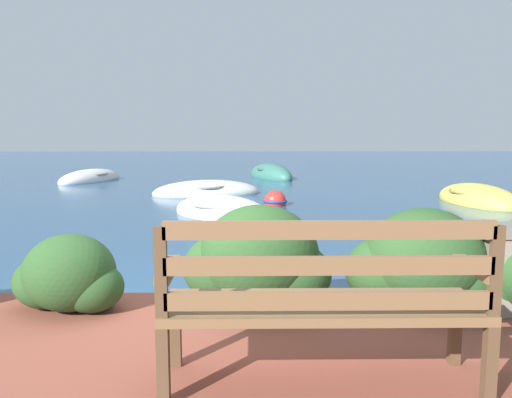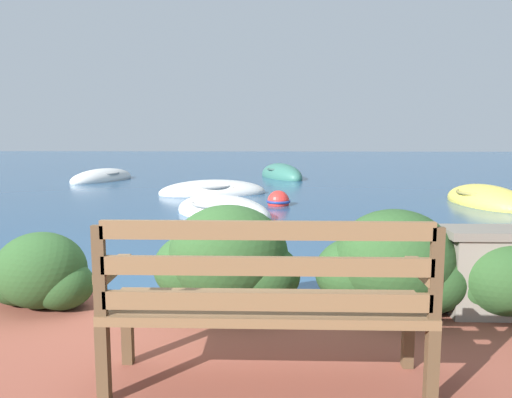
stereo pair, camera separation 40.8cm
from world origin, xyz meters
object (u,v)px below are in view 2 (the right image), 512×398
Objects in this scene: rowboat_mid at (486,201)px; mooring_buoy at (278,201)px; rowboat_nearest at (222,212)px; park_bench at (266,299)px; rowboat_outer at (102,179)px; rowboat_distant at (281,176)px; rowboat_far at (213,192)px.

rowboat_mid is 4.62m from mooring_buoy.
rowboat_mid is (5.69, 1.72, 0.00)m from rowboat_nearest.
park_bench is 0.61× the size of rowboat_mid.
rowboat_distant is at bearing -61.02° from rowboat_outer.
rowboat_mid reaches higher than rowboat_far.
park_bench is at bearing -91.26° from mooring_buoy.
rowboat_nearest is 8.35m from rowboat_distant.
park_bench reaches higher than rowboat_far.
rowboat_mid is at bearing 3.74° from mooring_buoy.
rowboat_mid reaches higher than mooring_buoy.
park_bench reaches higher than mooring_buoy.
rowboat_nearest reaches higher than rowboat_outer.
mooring_buoy is (0.18, 8.32, -0.62)m from park_bench.
rowboat_far is at bearing -110.43° from rowboat_mid.
rowboat_far is at bearing 101.16° from park_bench.
rowboat_nearest is 8.49m from rowboat_outer.
rowboat_far reaches higher than mooring_buoy.
mooring_buoy is at bearing 91.67° from park_bench.
rowboat_distant reaches higher than rowboat_nearest.
rowboat_distant reaches higher than rowboat_mid.
rowboat_nearest reaches higher than rowboat_far.
rowboat_nearest reaches higher than mooring_buoy.
park_bench is at bearing -140.23° from rowboat_outer.
rowboat_distant is at bearing -151.85° from rowboat_mid.
park_bench reaches higher than rowboat_outer.
rowboat_outer is at bearing 166.36° from rowboat_nearest.
rowboat_mid is at bearing 63.87° from park_bench.
rowboat_distant is at bearing 88.33° from mooring_buoy.
rowboat_far is (-6.27, 1.63, -0.01)m from rowboat_mid.
park_bench is 0.54× the size of rowboat_outer.
rowboat_distant is (1.86, 4.90, 0.02)m from rowboat_far.
rowboat_outer is 8.09m from mooring_buoy.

